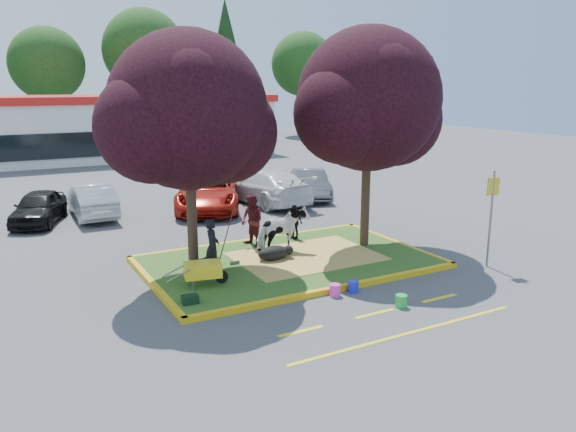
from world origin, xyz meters
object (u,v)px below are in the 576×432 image
wheelbarrow (203,270)px  car_silver (92,200)px  sign_post (492,207)px  cow (282,231)px  handler (212,247)px  car_black (39,207)px  calf (274,253)px  bucket_pink (335,290)px  bucket_green (401,301)px  bucket_blue (353,287)px

wheelbarrow → car_silver: car_silver is taller
wheelbarrow → sign_post: 8.37m
cow → wheelbarrow: (-3.11, -1.50, -0.28)m
cow → handler: bearing=90.4°
cow → car_black: (-6.07, 8.41, -0.24)m
calf → handler: (-2.04, -0.34, 0.57)m
sign_post → calf: bearing=160.2°
wheelbarrow → sign_post: size_ratio=0.59×
bucket_pink → wheelbarrow: bearing=146.3°
car_silver → bucket_green: bearing=110.4°
cow → handler: 2.66m
car_black → wheelbarrow: bearing=-52.8°
handler → sign_post: (7.46, -2.80, 0.85)m
sign_post → car_black: 16.28m
handler → sign_post: bearing=-83.5°
calf → bucket_blue: (0.78, -2.96, -0.22)m
wheelbarrow → cow: bearing=37.7°
handler → calf: bearing=-53.3°
calf → bucket_green: (1.22, -4.33, -0.21)m
handler → bucket_blue: (2.82, -2.62, -0.78)m
cow → car_black: 10.37m
cow → car_black: bearing=19.6°
bucket_pink → handler: bearing=130.7°
bucket_pink → car_black: (-5.77, 11.79, 0.47)m
handler → wheelbarrow: (-0.56, -0.74, -0.34)m
calf → bucket_pink: size_ratio=3.21×
bucket_green → bucket_pink: size_ratio=0.98×
wheelbarrow → car_silver: (-0.98, 10.06, 0.09)m
handler → wheelbarrow: size_ratio=0.93×
bucket_green → bucket_blue: 1.44m
bucket_blue → bucket_pink: bearing=180.0°
bucket_green → bucket_blue: (-0.44, 1.37, -0.00)m
car_silver → calf: bearing=112.3°
bucket_pink → car_silver: bearing=107.6°
handler → cow: bearing=-46.3°
bucket_green → car_silver: bearing=109.8°
sign_post → bucket_pink: bearing=-171.7°
bucket_pink → car_black: bearing=116.1°
cow → sign_post: sign_post is taller
bucket_pink → car_black: 13.13m
handler → bucket_pink: size_ratio=5.10×
calf → sign_post: (5.43, -3.14, 1.42)m
calf → bucket_green: calf is taller
handler → car_black: 9.82m
calf → car_black: car_black is taller
car_black → car_silver: 1.99m
cow → car_silver: bearing=9.3°
wheelbarrow → car_black: bearing=118.6°
bucket_pink → cow: bearing=85.0°
bucket_blue → car_black: size_ratio=0.08×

